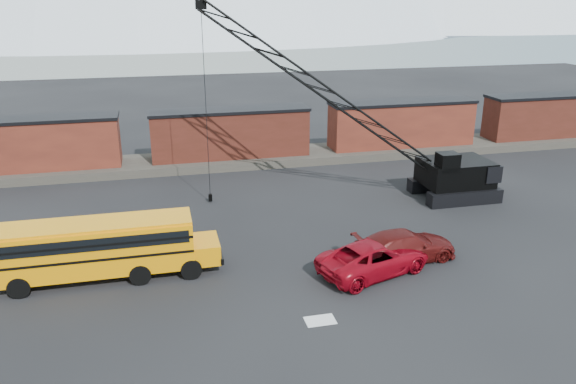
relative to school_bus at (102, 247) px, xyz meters
name	(u,v)px	position (x,y,z in m)	size (l,w,h in m)	color
ground	(289,281)	(9.41, -2.58, -1.79)	(160.00, 160.00, 0.00)	black
gravel_berm	(231,160)	(9.41, 19.42, -1.44)	(120.00, 5.00, 0.70)	#49443C
boxcar_west_near	(33,144)	(-6.59, 19.42, 0.97)	(13.70, 3.10, 4.17)	#481C14
boxcar_mid	(230,133)	(9.41, 19.42, 0.97)	(13.70, 3.10, 4.17)	#4C1C15
boxcar_east_near	(401,124)	(25.41, 19.42, 0.97)	(13.70, 3.10, 4.17)	#481C14
boxcar_east_far	(551,115)	(41.41, 19.42, 0.97)	(13.70, 3.10, 4.17)	#4C1C15
snow_patch	(320,320)	(9.91, -6.58, -1.78)	(1.40, 0.90, 0.02)	silver
school_bus	(102,247)	(0.00, 0.00, 0.00)	(11.65, 2.65, 3.19)	orange
red_pickup	(374,258)	(14.04, -2.70, -0.91)	(2.92, 6.34, 1.76)	maroon
maroon_suv	(405,246)	(16.31, -1.65, -0.94)	(2.40, 5.90, 1.71)	#4D0E0D
crawler_crane	(330,95)	(14.95, 8.68, 5.86)	(20.83, 5.59, 14.02)	black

